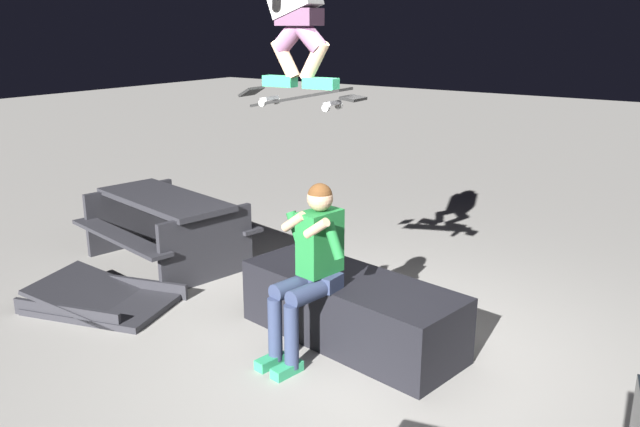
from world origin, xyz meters
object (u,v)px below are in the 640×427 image
at_px(ledge_box_main, 351,309).
at_px(kicker_ramp, 104,301).
at_px(skater_airborne, 293,0).
at_px(person_sitting_on_ledge, 310,262).
at_px(skateboard, 300,98).
at_px(picnic_table_back, 166,219).

xyz_separation_m(ledge_box_main, kicker_ramp, (2.23, 0.77, -0.22)).
bearing_deg(ledge_box_main, skater_airborne, 38.14).
bearing_deg(skater_airborne, ledge_box_main, -141.86).
relative_size(person_sitting_on_ledge, skateboard, 1.34).
bearing_deg(ledge_box_main, skateboard, 42.73).
xyz_separation_m(skateboard, kicker_ramp, (1.93, 0.49, -1.95)).
xyz_separation_m(person_sitting_on_ledge, skateboard, (0.18, -0.13, 1.22)).
distance_m(ledge_box_main, skateboard, 1.78).
bearing_deg(ledge_box_main, picnic_table_back, -8.39).
xyz_separation_m(person_sitting_on_ledge, picnic_table_back, (2.51, -0.79, -0.28)).
relative_size(skateboard, skater_airborne, 0.92).
bearing_deg(kicker_ramp, person_sitting_on_ledge, -170.18).
bearing_deg(skater_airborne, kicker_ramp, 14.63).
height_order(skateboard, kicker_ramp, skateboard).
distance_m(person_sitting_on_ledge, kicker_ramp, 2.26).
bearing_deg(skateboard, picnic_table_back, -15.87).
xyz_separation_m(ledge_box_main, picnic_table_back, (2.63, -0.39, 0.23)).
distance_m(ledge_box_main, kicker_ramp, 2.37).
distance_m(kicker_ramp, picnic_table_back, 1.30).
distance_m(skateboard, skater_airborne, 0.69).
relative_size(person_sitting_on_ledge, skater_airborne, 1.23).
bearing_deg(picnic_table_back, person_sitting_on_ledge, 162.50).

